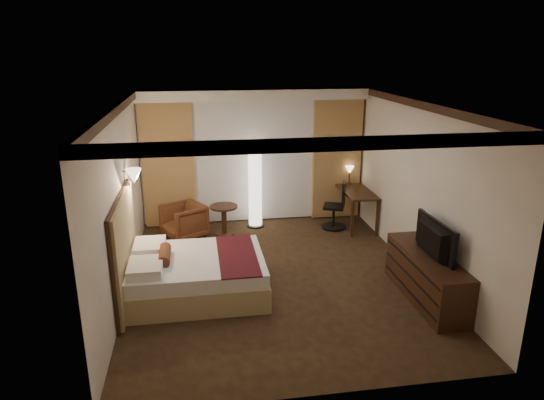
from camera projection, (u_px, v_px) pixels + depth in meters
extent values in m
cube|color=black|center=(276.00, 277.00, 7.63)|extent=(4.50, 5.50, 0.01)
cube|color=white|center=(276.00, 104.00, 6.82)|extent=(4.50, 5.50, 0.01)
cube|color=beige|center=(254.00, 156.00, 9.81)|extent=(4.50, 0.02, 2.70)
cube|color=beige|center=(120.00, 203.00, 6.89)|extent=(0.02, 5.50, 2.70)
cube|color=beige|center=(418.00, 189.00, 7.56)|extent=(0.02, 5.50, 2.70)
cube|color=white|center=(255.00, 94.00, 9.20)|extent=(4.50, 0.50, 0.20)
cube|color=silver|center=(254.00, 162.00, 9.77)|extent=(2.48, 0.04, 2.45)
cube|color=#AF8150|center=(168.00, 166.00, 9.46)|extent=(1.00, 0.14, 2.45)
cube|color=#AF8150|center=(337.00, 159.00, 9.97)|extent=(1.00, 0.14, 2.45)
imported|color=#4B2D16|center=(184.00, 219.00, 9.13)|extent=(0.91, 0.92, 0.72)
imported|color=black|center=(429.00, 235.00, 6.68)|extent=(0.62, 1.05, 0.14)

